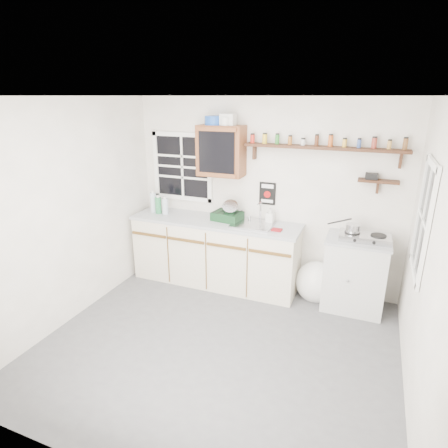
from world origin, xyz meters
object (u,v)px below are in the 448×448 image
object	(u,v)px
spice_shelf	(323,147)
hotplate	(365,237)
dish_rack	(228,214)
main_cabinet	(215,252)
right_cabinet	(355,273)
upper_cabinet	(221,151)

from	to	relation	value
spice_shelf	hotplate	size ratio (longest dim) A/B	3.27
dish_rack	hotplate	bearing A→B (deg)	5.36
main_cabinet	spice_shelf	world-z (taller)	spice_shelf
main_cabinet	right_cabinet	world-z (taller)	main_cabinet
right_cabinet	hotplate	size ratio (longest dim) A/B	1.56
spice_shelf	dish_rack	world-z (taller)	spice_shelf
upper_cabinet	right_cabinet	bearing A→B (deg)	-3.76
right_cabinet	spice_shelf	xyz separation A→B (m)	(-0.53, 0.19, 1.48)
upper_cabinet	spice_shelf	distance (m)	1.28
main_cabinet	upper_cabinet	world-z (taller)	upper_cabinet
right_cabinet	hotplate	distance (m)	0.50
right_cabinet	spice_shelf	distance (m)	1.58
right_cabinet	hotplate	xyz separation A→B (m)	(0.06, -0.02, 0.49)
right_cabinet	dish_rack	xyz separation A→B (m)	(-1.67, 0.04, 0.55)
upper_cabinet	hotplate	size ratio (longest dim) A/B	1.11
dish_rack	hotplate	xyz separation A→B (m)	(1.73, -0.06, -0.06)
right_cabinet	spice_shelf	bearing A→B (deg)	160.52
main_cabinet	right_cabinet	distance (m)	1.84
spice_shelf	dish_rack	xyz separation A→B (m)	(-1.14, -0.15, -0.92)
main_cabinet	hotplate	distance (m)	1.96
upper_cabinet	hotplate	xyz separation A→B (m)	(1.86, -0.14, -0.88)
upper_cabinet	spice_shelf	xyz separation A→B (m)	(1.27, 0.07, 0.11)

